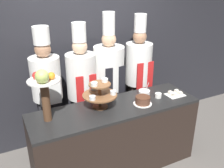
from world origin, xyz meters
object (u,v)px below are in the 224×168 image
(cake_round, at_px, (143,100))
(chef_center_left, at_px, (82,86))
(tiered_stand, at_px, (100,93))
(fruit_pedestal, at_px, (44,88))
(serving_bowl_far, at_px, (144,92))
(cake_square_tray, at_px, (175,94))
(chef_right, at_px, (138,73))
(chef_left, at_px, (47,90))
(cup_white, at_px, (158,95))
(chef_center_right, at_px, (109,79))

(cake_round, relative_size, chef_center_left, 0.12)
(tiered_stand, xyz_separation_m, fruit_pedestal, (-0.62, -0.03, 0.20))
(cake_round, height_order, serving_bowl_far, serving_bowl_far)
(fruit_pedestal, xyz_separation_m, cake_square_tray, (1.61, -0.10, -0.37))
(cake_square_tray, relative_size, chef_right, 0.12)
(cake_square_tray, relative_size, chef_left, 0.13)
(cup_white, height_order, chef_center_left, chef_center_left)
(cake_round, bearing_deg, chef_left, 145.90)
(tiered_stand, relative_size, chef_right, 0.22)
(chef_right, bearing_deg, fruit_pedestal, -159.71)
(fruit_pedestal, distance_m, chef_right, 1.57)
(cup_white, xyz_separation_m, serving_bowl_far, (-0.10, 0.17, -0.00))
(chef_left, distance_m, chef_center_right, 0.85)
(cup_white, distance_m, chef_center_right, 0.72)
(serving_bowl_far, xyz_separation_m, chef_center_right, (-0.30, 0.43, 0.08))
(chef_center_left, distance_m, chef_center_right, 0.40)
(chef_center_right, bearing_deg, cake_square_tray, -45.15)
(chef_left, bearing_deg, fruit_pedestal, -103.49)
(tiered_stand, distance_m, chef_center_left, 0.52)
(chef_right, bearing_deg, chef_center_right, -180.00)
(chef_left, distance_m, chef_right, 1.32)
(cup_white, distance_m, chef_right, 0.61)
(cake_round, bearing_deg, cup_white, 12.83)
(cake_round, relative_size, chef_left, 0.12)
(fruit_pedestal, relative_size, chef_center_right, 0.32)
(cake_square_tray, height_order, chef_center_right, chef_center_right)
(chef_center_left, bearing_deg, fruit_pedestal, -137.20)
(serving_bowl_far, distance_m, chef_right, 0.47)
(tiered_stand, xyz_separation_m, serving_bowl_far, (0.66, 0.07, -0.16))
(fruit_pedestal, xyz_separation_m, chef_center_left, (0.58, 0.54, -0.30))
(chef_center_right, bearing_deg, chef_left, 179.99)
(tiered_stand, height_order, fruit_pedestal, fruit_pedestal)
(fruit_pedestal, bearing_deg, tiered_stand, 2.91)
(cake_round, height_order, chef_left, chef_left)
(fruit_pedestal, relative_size, serving_bowl_far, 3.94)
(chef_right, bearing_deg, cake_square_tray, -75.66)
(cake_square_tray, distance_m, serving_bowl_far, 0.39)
(fruit_pedestal, distance_m, chef_center_left, 0.84)
(cake_square_tray, bearing_deg, chef_center_right, 134.85)
(tiered_stand, height_order, cake_square_tray, tiered_stand)
(tiered_stand, bearing_deg, chef_left, 134.03)
(chef_center_left, bearing_deg, chef_left, 179.98)
(fruit_pedestal, xyz_separation_m, serving_bowl_far, (1.28, 0.10, -0.36))
(cake_round, height_order, chef_center_right, chef_center_right)
(tiered_stand, relative_size, chef_center_right, 0.21)
(tiered_stand, bearing_deg, chef_center_right, 54.34)
(cake_square_tray, bearing_deg, chef_right, 104.34)
(tiered_stand, height_order, serving_bowl_far, tiered_stand)
(tiered_stand, height_order, chef_right, chef_right)
(chef_center_left, bearing_deg, cake_round, -51.52)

